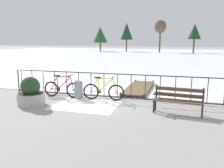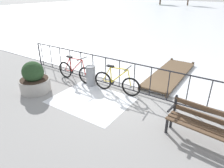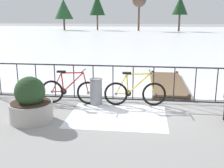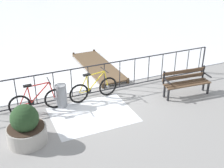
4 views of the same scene
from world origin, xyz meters
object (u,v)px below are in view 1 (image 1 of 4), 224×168
at_px(bicycle_second, 62,89).
at_px(park_bench, 178,98).
at_px(planter_with_shrub, 31,93).
at_px(trash_bin, 79,90).
at_px(bicycle_near_railing, 103,91).

xyz_separation_m(bicycle_second, park_bench, (4.77, -0.90, 0.14)).
bearing_deg(park_bench, bicycle_second, 169.30).
xyz_separation_m(bicycle_second, planter_with_shrub, (-0.55, -1.40, 0.07)).
xyz_separation_m(bicycle_second, trash_bin, (0.74, 0.03, 0.00)).
distance_m(bicycle_near_railing, park_bench, 3.09).
bearing_deg(park_bench, bicycle_near_railing, 162.09).
xyz_separation_m(park_bench, trash_bin, (-4.02, 0.93, -0.14)).
xyz_separation_m(bicycle_near_railing, bicycle_second, (-1.83, -0.05, 0.00)).
distance_m(bicycle_second, park_bench, 4.85).
distance_m(bicycle_near_railing, trash_bin, 1.09).
distance_m(bicycle_near_railing, planter_with_shrub, 2.79).
xyz_separation_m(bicycle_near_railing, planter_with_shrub, (-2.38, -1.45, 0.07)).
height_order(park_bench, planter_with_shrub, planter_with_shrub).
bearing_deg(planter_with_shrub, park_bench, 5.36).
distance_m(bicycle_second, trash_bin, 0.75).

